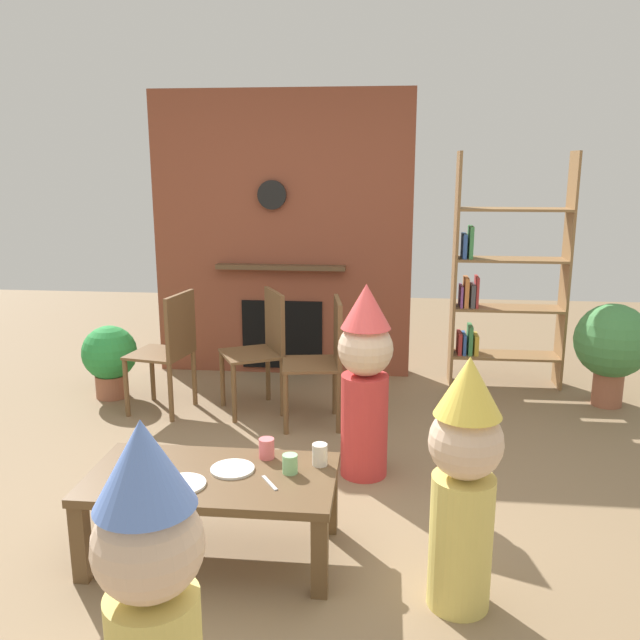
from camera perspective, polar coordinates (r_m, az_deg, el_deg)
The scene contains 19 objects.
ground_plane at distance 3.59m, azimuth -3.18°, elevation -17.04°, with size 12.00×12.00×0.00m, color #846B4C.
brick_fireplace_feature at distance 5.76m, azimuth -3.21°, elevation 7.12°, with size 2.20×0.28×2.40m.
bookshelf at distance 5.61m, azimuth 15.12°, elevation 3.07°, with size 0.90×0.28×1.90m.
coffee_table at distance 3.22m, azimuth -9.21°, elevation -13.89°, with size 1.15×0.60×0.41m.
paper_cup_near_left at distance 3.30m, azimuth -4.59°, elevation -10.88°, with size 0.08×0.08×0.10m, color #E5666B.
paper_cup_near_right at distance 3.15m, azimuth -2.58°, elevation -12.18°, with size 0.07×0.07×0.09m, color #8CD18C.
paper_cup_center at distance 3.22m, azimuth -0.02°, elevation -11.43°, with size 0.07×0.07×0.10m, color silver.
paper_plate_front at distance 3.12m, azimuth -11.67°, elevation -13.58°, with size 0.21×0.21×0.01m, color white.
paper_plate_rear at distance 3.22m, azimuth -7.49°, elevation -12.52°, with size 0.21×0.21×0.01m, color white.
birthday_cake_slice at distance 3.39m, azimuth -14.12°, elevation -10.89°, with size 0.10×0.10×0.07m, color #EAC68C.
table_fork at distance 3.08m, azimuth -4.26°, elevation -13.71°, with size 0.15×0.02×0.01m, color silver.
child_with_cone_hat at distance 2.11m, azimuth -14.19°, elevation -22.01°, with size 0.32×0.32×1.15m.
child_in_pink at distance 2.82m, azimuth 12.20°, elevation -13.10°, with size 0.30×0.30×1.08m.
child_by_the_chairs at distance 3.87m, azimuth 3.87°, elevation -4.83°, with size 0.32×0.32×1.15m.
dining_chair_left at distance 4.99m, azimuth -12.69°, elevation -2.13°, with size 0.47×0.47×0.90m.
dining_chair_middle at distance 4.93m, azimuth -4.90°, elevation -2.02°, with size 0.54×0.54×0.90m.
dining_chair_right at distance 4.65m, azimuth 0.38°, elevation -2.94°, with size 0.46×0.46×0.90m.
potted_plant_tall at distance 5.47m, azimuth 23.69°, elevation -1.90°, with size 0.56×0.56×0.79m.
potted_plant_short at distance 5.49m, azimuth -17.52°, elevation -3.02°, with size 0.43×0.43×0.57m.
Camera 1 is at (0.50, -3.05, 1.81)m, focal length 37.45 mm.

